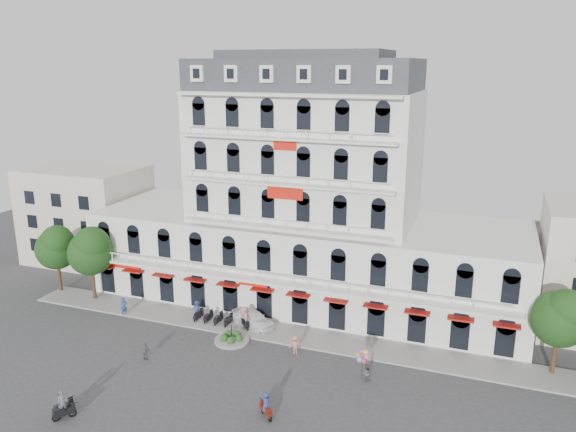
% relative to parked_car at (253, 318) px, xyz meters
% --- Properties ---
extents(ground, '(120.00, 120.00, 0.00)m').
position_rel_parked_car_xyz_m(ground, '(2.45, -9.50, -0.82)').
color(ground, '#38383A').
rests_on(ground, ground).
extents(sidewalk, '(53.00, 4.00, 0.16)m').
position_rel_parked_car_xyz_m(sidewalk, '(2.45, -0.50, -0.74)').
color(sidewalk, gray).
rests_on(sidewalk, ground).
extents(main_building, '(45.00, 15.00, 25.80)m').
position_rel_parked_car_xyz_m(main_building, '(2.45, 8.50, 9.14)').
color(main_building, silver).
rests_on(main_building, ground).
extents(flank_building_west, '(14.00, 10.00, 12.00)m').
position_rel_parked_car_xyz_m(flank_building_west, '(-27.55, 10.50, 5.18)').
color(flank_building_west, beige).
rests_on(flank_building_west, ground).
extents(traffic_island, '(3.20, 3.20, 1.60)m').
position_rel_parked_car_xyz_m(traffic_island, '(-0.56, -3.50, -0.57)').
color(traffic_island, gray).
rests_on(traffic_island, ground).
extents(parked_scooter_row, '(4.40, 1.80, 1.10)m').
position_rel_parked_car_xyz_m(parked_scooter_row, '(-3.90, -0.70, -0.82)').
color(parked_scooter_row, black).
rests_on(parked_scooter_row, ground).
extents(tree_west_outer, '(4.50, 4.48, 7.76)m').
position_rel_parked_car_xyz_m(tree_west_outer, '(-23.50, 0.48, 4.52)').
color(tree_west_outer, '#382314').
rests_on(tree_west_outer, ground).
extents(tree_west_inner, '(4.76, 4.76, 8.25)m').
position_rel_parked_car_xyz_m(tree_west_inner, '(-18.50, -0.02, 4.86)').
color(tree_west_inner, '#382314').
rests_on(tree_west_inner, ground).
extents(tree_east_inner, '(4.40, 4.37, 7.57)m').
position_rel_parked_car_xyz_m(tree_east_inner, '(26.50, 0.48, 4.39)').
color(tree_east_inner, '#382314').
rests_on(tree_east_inner, ground).
extents(parked_car, '(5.21, 3.75, 1.65)m').
position_rel_parked_car_xyz_m(parked_car, '(0.00, 0.00, 0.00)').
color(parked_car, white).
rests_on(parked_car, ground).
extents(rider_west, '(1.24, 1.38, 2.29)m').
position_rel_parked_car_xyz_m(rider_west, '(-6.72, -18.11, 0.23)').
color(rider_west, black).
rests_on(rider_west, ground).
extents(rider_southwest, '(0.82, 1.65, 1.95)m').
position_rel_parked_car_xyz_m(rider_southwest, '(-7.20, -17.68, 0.14)').
color(rider_southwest, black).
rests_on(rider_southwest, ground).
extents(rider_east, '(1.36, 1.25, 2.02)m').
position_rel_parked_car_xyz_m(rider_east, '(6.72, -12.93, 0.16)').
color(rider_east, maroon).
rests_on(rider_east, ground).
extents(rider_center, '(1.33, 1.28, 2.26)m').
position_rel_parked_car_xyz_m(rider_center, '(-0.53, -0.73, 0.37)').
color(rider_center, black).
rests_on(rider_center, ground).
extents(pedestrian_left, '(0.90, 0.65, 1.70)m').
position_rel_parked_car_xyz_m(pedestrian_left, '(-6.08, 0.00, 0.02)').
color(pedestrian_left, navy).
rests_on(pedestrian_left, ground).
extents(pedestrian_mid, '(1.00, 0.50, 1.64)m').
position_rel_parked_car_xyz_m(pedestrian_mid, '(-6.07, -8.99, -0.00)').
color(pedestrian_mid, '#5D5B63').
rests_on(pedestrian_mid, ground).
extents(pedestrian_right, '(1.30, 1.12, 1.74)m').
position_rel_parked_car_xyz_m(pedestrian_right, '(5.62, -3.62, 0.05)').
color(pedestrian_right, '#CC6C73').
rests_on(pedestrian_right, ground).
extents(pedestrian_far, '(0.74, 0.83, 1.92)m').
position_rel_parked_car_xyz_m(pedestrian_far, '(-13.11, -2.29, 0.13)').
color(pedestrian_far, navy).
rests_on(pedestrian_far, ground).
extents(balloon_vendor, '(1.42, 1.28, 2.45)m').
position_rel_parked_car_xyz_m(balloon_vendor, '(12.22, -5.65, 0.50)').
color(balloon_vendor, '#505157').
rests_on(balloon_vendor, ground).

